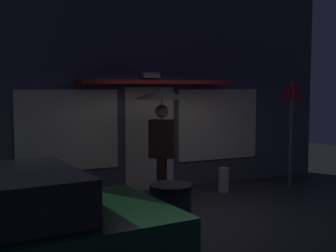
% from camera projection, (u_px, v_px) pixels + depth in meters
% --- Properties ---
extents(ground_plane, '(18.00, 18.00, 0.00)m').
position_uv_depth(ground_plane, '(198.00, 216.00, 7.56)').
color(ground_plane, '#2D2D33').
extents(building_facade, '(8.73, 1.00, 4.49)m').
position_uv_depth(building_facade, '(147.00, 86.00, 9.50)').
color(building_facade, '#4C4C56').
rests_on(building_facade, ground).
extents(person_with_umbrella, '(1.03, 1.03, 2.16)m').
position_uv_depth(person_with_umbrella, '(162.00, 117.00, 8.18)').
color(person_with_umbrella, black).
rests_on(person_with_umbrella, ground).
extents(street_sign_post, '(0.40, 0.07, 2.32)m').
position_uv_depth(street_sign_post, '(291.00, 128.00, 9.64)').
color(street_sign_post, '#595B60').
rests_on(street_sign_post, ground).
extents(sidewalk_bollard, '(0.23, 0.23, 0.51)m').
position_uv_depth(sidewalk_bollard, '(224.00, 180.00, 9.33)').
color(sidewalk_bollard, '#B2A899').
rests_on(sidewalk_bollard, ground).
extents(sidewalk_bollard_2, '(0.29, 0.29, 0.49)m').
position_uv_depth(sidewalk_bollard_2, '(79.00, 197.00, 7.92)').
color(sidewalk_bollard_2, slate).
rests_on(sidewalk_bollard_2, ground).
extents(trash_bin, '(0.57, 0.57, 0.91)m').
position_uv_depth(trash_bin, '(171.00, 218.00, 5.90)').
color(trash_bin, '#2D2D33').
rests_on(trash_bin, ground).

